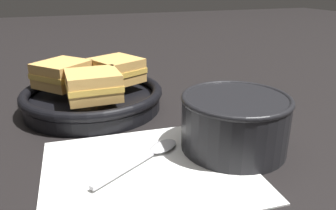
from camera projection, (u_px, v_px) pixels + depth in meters
ground_plane at (161, 140)px, 0.50m from camera, size 4.00×4.00×0.00m
napkin at (148, 169)px, 0.42m from camera, size 0.28×0.24×0.00m
soup_bowl at (235, 119)px, 0.46m from camera, size 0.15×0.15×0.08m
spoon at (153, 152)px, 0.45m from camera, size 0.14×0.10×0.01m
skillet at (93, 98)px, 0.62m from camera, size 0.26×0.26×0.04m
sandwich_near_left at (117, 70)px, 0.64m from camera, size 0.11×0.12×0.05m
sandwich_near_right at (63, 74)px, 0.62m from camera, size 0.12×0.12×0.05m
sandwich_far_left at (93, 85)px, 0.55m from camera, size 0.09×0.08×0.05m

